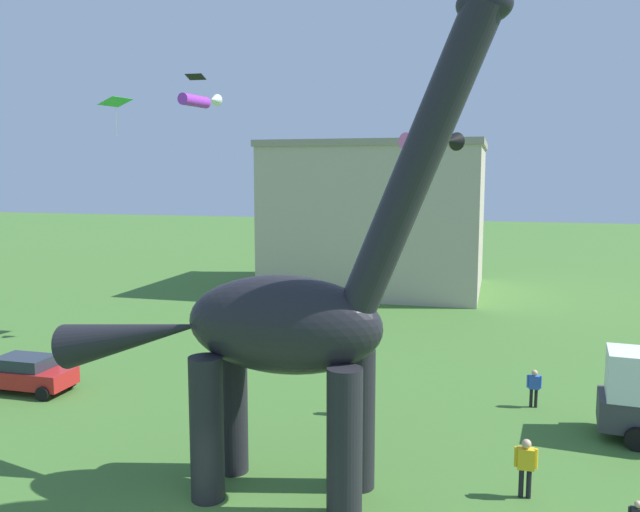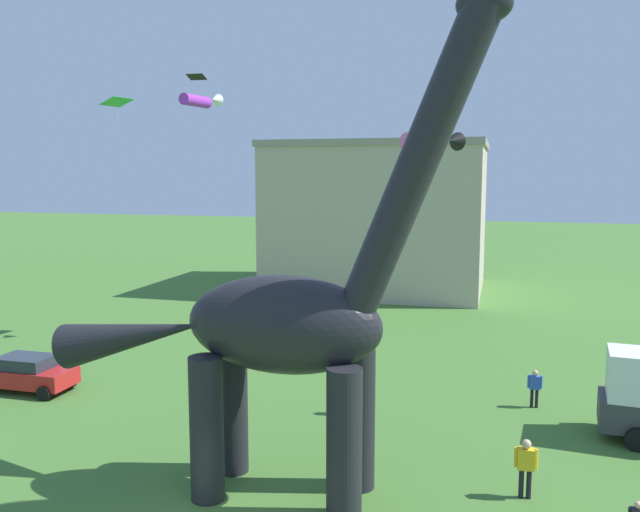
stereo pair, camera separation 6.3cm
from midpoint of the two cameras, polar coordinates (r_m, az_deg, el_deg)
name	(u,v)px [view 2 (the right image)]	position (r m, az deg, el deg)	size (l,w,h in m)	color
dinosaur_sculpture	(281,324)	(19.15, -3.29, -5.92)	(13.54, 2.87, 14.16)	black
parked_sedan_left	(26,373)	(31.84, -24.00, -9.21)	(4.20, 2.00, 1.55)	red
person_watching_child	(526,463)	(20.99, 17.46, -16.68)	(0.67, 0.29, 1.78)	black
person_photographer	(356,388)	(26.40, 3.23, -11.37)	(0.65, 0.29, 1.75)	#6B6056
person_far_spectator	(535,385)	(28.52, 18.14, -10.54)	(0.58, 0.26, 1.56)	black
kite_drifting	(200,101)	(38.13, -10.30, 13.08)	(2.12, 2.39, 0.68)	purple
kite_near_low	(197,77)	(33.36, -10.58, 14.98)	(0.88, 0.65, 0.22)	black
kite_far_left	(430,142)	(34.31, 9.57, 9.69)	(3.21, 3.18, 0.92)	pink
kite_high_right	(117,102)	(41.82, -17.12, 12.61)	(1.56, 1.93, 2.19)	green
background_building_block	(380,216)	(54.25, 5.22, 3.47)	(16.82, 13.82, 11.90)	#B7A893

